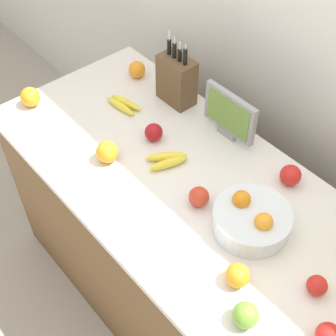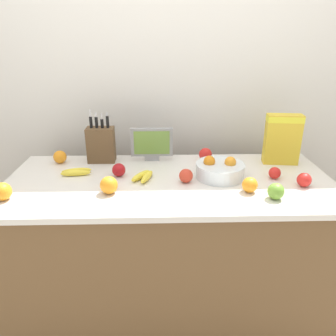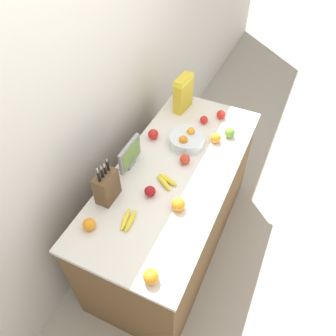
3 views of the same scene
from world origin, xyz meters
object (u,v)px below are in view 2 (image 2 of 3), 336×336
fruit_bowl (220,170)px  apple_front (304,180)px  knife_block (101,144)px  apple_leftmost (276,191)px  apple_by_knife_block (275,173)px  small_monitor (152,143)px  orange_front_left (250,185)px  banana_bunch_left (144,176)px  orange_mid_left (60,157)px  orange_front_right (2,192)px  cereal_box (283,137)px  apple_rear (119,170)px  apple_near_bananas (186,176)px  orange_by_cereal (109,185)px  banana_bunch_right (76,172)px  apple_rightmost (205,154)px

fruit_bowl → apple_front: size_ratio=3.64×
knife_block → apple_leftmost: knife_block is taller
apple_by_knife_block → apple_front: size_ratio=0.88×
knife_block → small_monitor: bearing=1.2°
orange_front_left → small_monitor: bearing=136.9°
banana_bunch_left → orange_mid_left: size_ratio=2.20×
knife_block → apple_by_knife_block: 1.02m
orange_front_right → orange_front_left: (1.19, 0.05, -0.00)m
banana_bunch_left → apple_front: 0.84m
cereal_box → fruit_bowl: (-0.40, -0.20, -0.12)m
orange_mid_left → cereal_box: bearing=-1.5°
banana_bunch_left → orange_front_left: size_ratio=2.23×
orange_front_right → apple_rear: bearing=27.4°
apple_near_bananas → apple_front: size_ratio=1.01×
cereal_box → apple_rear: 0.98m
banana_bunch_left → apple_rear: 0.15m
apple_rear → apple_by_knife_block: bearing=-3.8°
knife_block → apple_front: size_ratio=4.41×
fruit_bowl → apple_by_knife_block: 0.30m
knife_block → apple_near_bananas: 0.60m
apple_rear → orange_mid_left: 0.44m
orange_front_left → orange_by_cereal: bearing=179.5°
knife_block → apple_leftmost: bearing=-30.4°
apple_by_knife_block → banana_bunch_right: bearing=175.6°
apple_leftmost → orange_front_right: orange_front_right is taller
cereal_box → apple_rightmost: bearing=179.3°
apple_by_knife_block → apple_front: 0.16m
banana_bunch_left → apple_by_knife_block: apple_by_knife_block is taller
banana_bunch_left → apple_leftmost: bearing=-21.2°
cereal_box → banana_bunch_right: cereal_box is taller
banana_bunch_right → orange_by_cereal: bearing=-47.7°
apple_rightmost → fruit_bowl: bearing=-80.4°
apple_by_knife_block → apple_rear: bearing=176.2°
apple_leftmost → orange_by_cereal: orange_by_cereal is taller
banana_bunch_left → orange_mid_left: orange_mid_left is taller
cereal_box → apple_near_bananas: bearing=-149.3°
banana_bunch_right → apple_front: size_ratio=2.32×
fruit_bowl → orange_front_left: size_ratio=3.44×
apple_by_knife_block → apple_rightmost: bearing=139.6°
knife_block → small_monitor: knife_block is taller
banana_bunch_right → orange_by_cereal: 0.32m
orange_mid_left → orange_front_right: 0.50m
orange_mid_left → orange_front_left: same height
fruit_bowl → banana_bunch_right: fruit_bowl is taller
apple_rear → apple_rightmost: (0.51, 0.23, 0.00)m
fruit_bowl → banana_bunch_right: size_ratio=1.57×
small_monitor → apple_leftmost: small_monitor is taller
knife_block → apple_near_bananas: (0.49, -0.33, -0.07)m
apple_by_knife_block → apple_rightmost: apple_rightmost is taller
apple_by_knife_block → orange_mid_left: (-1.23, 0.27, 0.01)m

